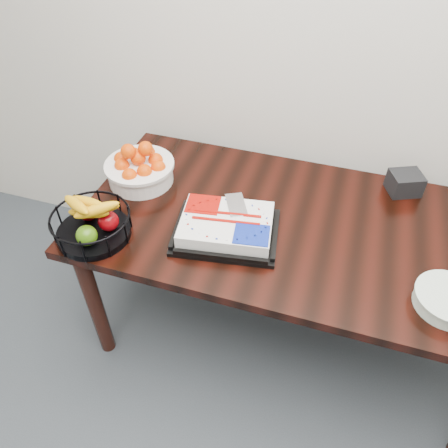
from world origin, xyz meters
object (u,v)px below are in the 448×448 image
(table, at_px, (297,239))
(cake_tray, at_px, (226,227))
(plate_stack, at_px, (448,300))
(fruit_basket, at_px, (91,223))
(napkin_box, at_px, (405,183))
(tangerine_bowl, at_px, (139,165))

(table, bearing_deg, cake_tray, -151.77)
(cake_tray, bearing_deg, plate_stack, -7.32)
(table, relative_size, fruit_basket, 5.86)
(cake_tray, bearing_deg, napkin_box, 36.88)
(cake_tray, distance_m, napkin_box, 0.82)
(fruit_basket, bearing_deg, plate_stack, 2.79)
(napkin_box, bearing_deg, tangerine_bowl, -165.98)
(tangerine_bowl, distance_m, napkin_box, 1.17)
(tangerine_bowl, bearing_deg, table, -5.23)
(table, bearing_deg, napkin_box, 41.89)
(cake_tray, height_order, tangerine_bowl, tangerine_bowl)
(cake_tray, height_order, napkin_box, napkin_box)
(cake_tray, distance_m, plate_stack, 0.82)
(tangerine_bowl, relative_size, napkin_box, 2.36)
(table, height_order, plate_stack, plate_stack)
(tangerine_bowl, xyz_separation_m, fruit_basket, (-0.02, -0.38, -0.02))
(cake_tray, bearing_deg, fruit_basket, -161.23)
(fruit_basket, xyz_separation_m, napkin_box, (1.15, 0.66, -0.02))
(table, height_order, cake_tray, cake_tray)
(plate_stack, bearing_deg, tangerine_bowl, 166.16)
(plate_stack, bearing_deg, table, 155.44)
(table, relative_size, tangerine_bowl, 5.83)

